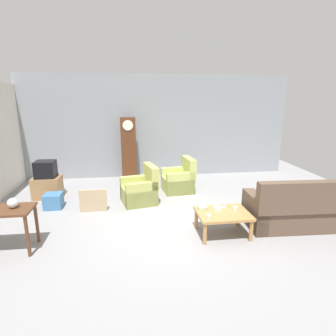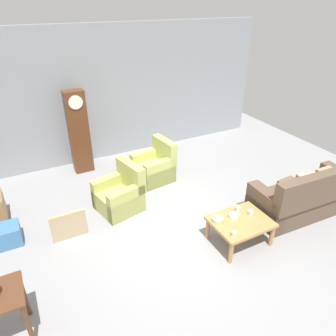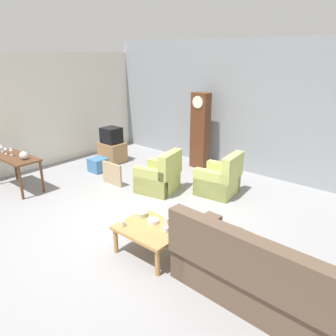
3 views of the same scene
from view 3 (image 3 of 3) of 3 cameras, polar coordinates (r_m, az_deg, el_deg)
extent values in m
plane|color=gray|center=(5.99, -4.10, -9.17)|extent=(10.40, 10.40, 0.00)
cube|color=gray|center=(8.31, 13.44, 10.25)|extent=(8.40, 0.16, 3.20)
cube|color=silver|center=(9.03, -22.23, 9.03)|extent=(0.12, 6.40, 2.88)
cube|color=brown|center=(4.37, 15.23, -18.79)|extent=(2.14, 0.94, 0.44)
cube|color=brown|center=(3.80, 13.26, -15.35)|extent=(2.11, 0.30, 0.60)
cube|color=brown|center=(4.69, 5.10, -13.31)|extent=(0.28, 0.85, 0.68)
cube|color=#9E8966|center=(4.03, 22.33, -16.25)|extent=(0.36, 0.13, 0.36)
cube|color=#C6B284|center=(4.17, 16.07, -14.12)|extent=(0.38, 0.19, 0.36)
cube|color=brown|center=(4.36, 10.38, -12.01)|extent=(0.37, 0.15, 0.36)
cube|color=tan|center=(7.13, -1.87, -2.48)|extent=(0.91, 0.91, 0.40)
cube|color=tan|center=(6.82, 0.43, 0.63)|extent=(0.34, 0.78, 0.52)
cube|color=tan|center=(7.34, -0.73, -0.97)|extent=(0.78, 0.32, 0.60)
cube|color=tan|center=(6.85, -3.12, -2.54)|extent=(0.78, 0.32, 0.60)
cube|color=#B8C264|center=(7.07, 8.58, -2.90)|extent=(0.85, 0.85, 0.40)
cube|color=#B8C264|center=(6.79, 11.21, 0.14)|extent=(0.27, 0.78, 0.52)
cube|color=#B8C264|center=(7.29, 9.62, -1.40)|extent=(0.77, 0.25, 0.60)
cube|color=#B8C264|center=(6.78, 7.54, -2.94)|extent=(0.77, 0.25, 0.60)
cube|color=#B27F47|center=(4.91, -3.06, -10.56)|extent=(0.96, 0.76, 0.05)
cylinder|color=#B27F47|center=(5.10, -9.14, -12.45)|extent=(0.07, 0.07, 0.39)
cylinder|color=#B27F47|center=(4.59, -1.86, -16.25)|extent=(0.07, 0.07, 0.39)
cylinder|color=#B27F47|center=(5.48, -3.96, -9.80)|extent=(0.07, 0.07, 0.39)
cylinder|color=#B27F47|center=(5.00, 3.23, -12.90)|extent=(0.07, 0.07, 0.39)
cube|color=#56331E|center=(7.81, -25.19, 1.70)|extent=(1.30, 0.56, 0.04)
cylinder|color=#56331E|center=(7.31, -24.36, -2.45)|extent=(0.06, 0.06, 0.71)
cylinder|color=#56331E|center=(8.53, -25.19, 0.49)|extent=(0.06, 0.06, 0.71)
cylinder|color=#56331E|center=(7.50, -21.18, -1.46)|extent=(0.06, 0.06, 0.71)
cube|color=#562D19|center=(8.45, 5.65, 6.47)|extent=(0.44, 0.28, 1.94)
cylinder|color=silver|center=(8.19, 5.21, 11.40)|extent=(0.30, 0.02, 0.30)
cube|color=#997047|center=(9.14, -9.71, 2.76)|extent=(0.68, 0.52, 0.54)
cube|color=black|center=(9.02, -9.89, 5.68)|extent=(0.48, 0.44, 0.42)
cube|color=tan|center=(7.55, -9.74, -1.01)|extent=(0.60, 0.05, 0.51)
cube|color=teal|center=(8.47, -12.15, 0.54)|extent=(0.39, 0.39, 0.34)
sphere|color=silver|center=(7.49, -23.95, 2.02)|extent=(0.17, 0.17, 0.17)
cylinder|color=white|center=(4.96, -0.23, -9.23)|extent=(0.07, 0.07, 0.10)
cylinder|color=silver|center=(4.77, -0.36, -10.67)|extent=(0.08, 0.08, 0.07)
cylinder|color=beige|center=(4.94, -8.00, -9.60)|extent=(0.08, 0.08, 0.08)
cylinder|color=white|center=(4.99, -2.62, -9.26)|extent=(0.17, 0.17, 0.06)
cylinder|color=#B2C69E|center=(5.20, -4.70, -7.99)|extent=(0.19, 0.19, 0.07)
cylinder|color=silver|center=(8.24, -26.99, 2.52)|extent=(0.06, 0.06, 0.02)
cylinder|color=silver|center=(8.22, -27.05, 2.89)|extent=(0.01, 0.01, 0.09)
cone|color=silver|center=(8.20, -27.14, 3.49)|extent=(0.07, 0.07, 0.09)
cylinder|color=silver|center=(8.06, -26.47, 2.26)|extent=(0.06, 0.06, 0.02)
cylinder|color=silver|center=(8.05, -26.53, 2.58)|extent=(0.01, 0.01, 0.08)
cone|color=silver|center=(8.03, -26.61, 3.12)|extent=(0.07, 0.07, 0.08)
cylinder|color=silver|center=(7.89, -25.66, 2.04)|extent=(0.06, 0.06, 0.02)
cylinder|color=silver|center=(7.87, -25.72, 2.43)|extent=(0.01, 0.01, 0.09)
cone|color=silver|center=(7.85, -25.82, 3.07)|extent=(0.07, 0.07, 0.09)
camera|label=1|loc=(4.84, -68.08, 2.97)|focal=29.70mm
camera|label=2|loc=(5.93, -53.53, 20.11)|focal=33.18mm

